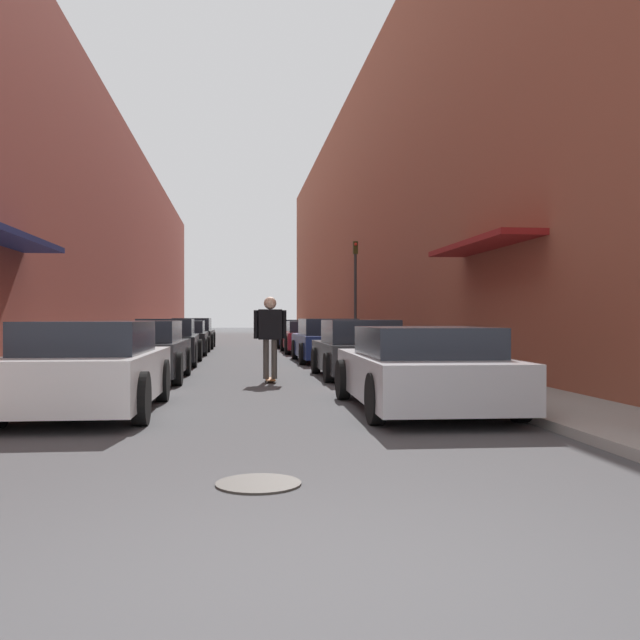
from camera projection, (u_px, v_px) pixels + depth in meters
ground at (246, 352)px, 28.52m from camera, size 138.33×138.33×0.00m
curb_strip_left at (155, 345)px, 34.27m from camera, size 1.80×62.88×0.12m
curb_strip_right at (331, 344)px, 35.26m from camera, size 1.80×62.88×0.12m
building_row_left at (93, 243)px, 33.92m from camera, size 4.90×62.88×9.89m
building_row_right at (389, 220)px, 35.58m from camera, size 4.90×62.88×12.53m
parked_car_left_0 at (90, 368)px, 10.10m from camera, size 1.92×4.21×1.31m
parked_car_left_1 at (140, 351)px, 15.34m from camera, size 1.97×4.12×1.29m
parked_car_left_2 at (167, 342)px, 20.67m from camera, size 1.86×4.62×1.33m
parked_car_left_3 at (184, 338)px, 26.55m from camera, size 1.86×4.78×1.25m
parked_car_left_4 at (192, 334)px, 31.70m from camera, size 1.94×4.26×1.35m
parked_car_right_0 at (421, 369)px, 10.48m from camera, size 2.09×4.60×1.22m
parked_car_right_1 at (358, 350)px, 16.17m from camera, size 1.85×3.96×1.31m
parked_car_right_2 at (327, 341)px, 21.93m from camera, size 1.92×4.52×1.33m
parked_car_right_3 at (309, 337)px, 27.59m from camera, size 2.08×4.36×1.23m
parked_car_right_4 at (296, 334)px, 32.84m from camera, size 1.93×4.73×1.27m
skateboarder at (270, 330)px, 14.99m from camera, size 0.69×0.78×1.80m
manhole_cover at (258, 484)px, 5.78m from camera, size 0.70×0.70×0.02m
traffic_light at (355, 285)px, 25.17m from camera, size 0.16×0.22×3.94m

